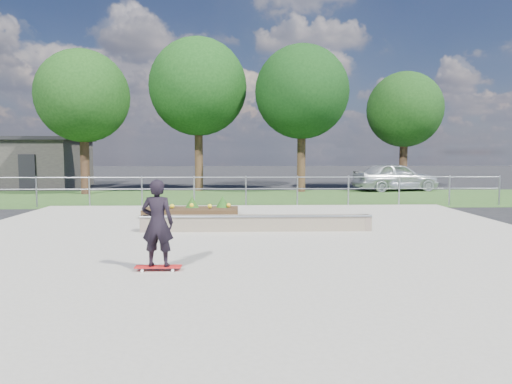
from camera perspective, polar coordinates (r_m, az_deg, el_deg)
ground at (r=10.30m, az=-0.85°, el=-6.84°), size 120.00×120.00×0.00m
grass_verge at (r=21.18m, az=-1.36°, el=-0.70°), size 30.00×8.00×0.02m
concrete_slab at (r=10.29m, az=-0.85°, el=-6.68°), size 15.00×15.00×0.06m
fence at (r=17.63m, az=-1.27°, el=0.63°), size 20.06×0.06×1.20m
building at (r=31.30m, az=-28.09°, el=3.31°), size 8.40×5.40×3.00m
tree_far_left at (r=24.53m, az=-20.84°, el=11.09°), size 4.55×4.55×7.15m
tree_mid_left at (r=25.43m, az=-7.25°, el=12.86°), size 5.25×5.25×8.25m
tree_mid_right at (r=24.49m, az=5.76°, el=12.29°), size 4.90×4.90×7.70m
tree_far_right at (r=27.28m, az=18.09°, el=9.73°), size 4.20×4.20×6.60m
grind_ledge at (r=11.97m, az=0.05°, el=-3.89°), size 6.00×0.44×0.43m
planter_bed at (r=14.91m, az=-8.06°, el=-2.25°), size 3.00×1.20×0.61m
skateboarder at (r=8.04m, az=-12.21°, el=-3.87°), size 0.80×0.40×1.60m
parked_car at (r=25.98m, az=17.02°, el=1.83°), size 4.80×2.58×1.55m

